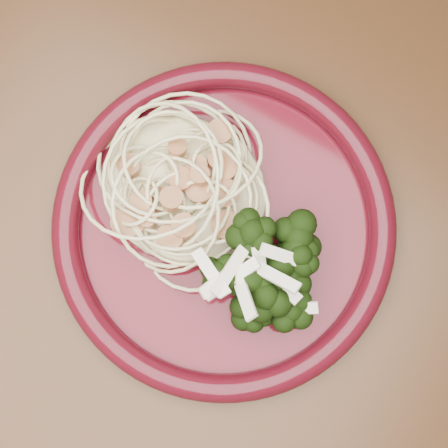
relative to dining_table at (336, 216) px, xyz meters
name	(u,v)px	position (x,y,z in m)	size (l,w,h in m)	color
dining_table	(336,216)	(0.00, 0.00, 0.00)	(1.20, 0.80, 0.75)	#472814
dinner_plate	(224,226)	(-0.08, -0.08, 0.11)	(0.33, 0.33, 0.02)	#4B0A14
spaghetti_pile	(184,186)	(-0.12, -0.07, 0.12)	(0.14, 0.12, 0.03)	beige
scallop_cluster	(181,176)	(-0.12, -0.07, 0.15)	(0.11, 0.11, 0.04)	#B37749
broccoli_pile	(275,270)	(-0.03, -0.09, 0.13)	(0.08, 0.13, 0.05)	black
onion_garnish	(279,267)	(-0.03, -0.09, 0.16)	(0.06, 0.09, 0.05)	white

